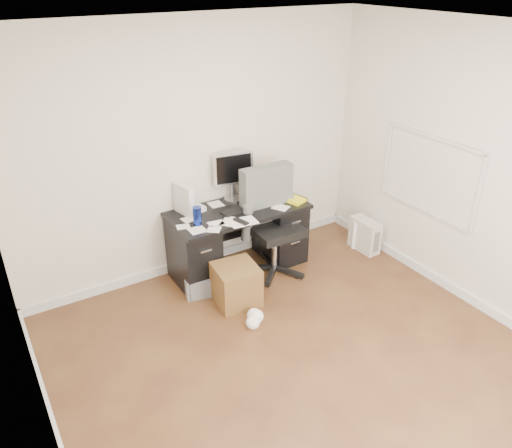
{
  "coord_description": "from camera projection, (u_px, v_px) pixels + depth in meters",
  "views": [
    {
      "loc": [
        -2.06,
        -2.56,
        3.09
      ],
      "look_at": [
        0.25,
        1.2,
        0.78
      ],
      "focal_mm": 35.0,
      "sensor_mm": 36.0,
      "label": 1
    }
  ],
  "objects": [
    {
      "name": "pen_cup",
      "position": [
        253.0,
        187.0,
        5.58
      ],
      "size": [
        0.1,
        0.1,
        0.23
      ],
      "primitive_type": null,
      "rotation": [
        0.0,
        0.0,
        -0.06
      ],
      "color": "#573519",
      "rests_on": "desk"
    },
    {
      "name": "office_chair",
      "position": [
        275.0,
        224.0,
        5.39
      ],
      "size": [
        0.69,
        0.69,
        1.19
      ],
      "primitive_type": null,
      "rotation": [
        0.0,
        0.0,
        -0.03
      ],
      "color": "#505250",
      "rests_on": "ground"
    },
    {
      "name": "travel_mug",
      "position": [
        197.0,
        216.0,
        4.99
      ],
      "size": [
        0.09,
        0.09,
        0.19
      ],
      "primitive_type": "cylinder",
      "rotation": [
        0.0,
        0.0,
        -0.0
      ],
      "color": "navy",
      "rests_on": "desk"
    },
    {
      "name": "paper_remote",
      "position": [
        243.0,
        221.0,
        5.08
      ],
      "size": [
        0.31,
        0.25,
        0.02
      ],
      "primitive_type": null,
      "rotation": [
        0.0,
        0.0,
        -0.1
      ],
      "color": "white",
      "rests_on": "desk"
    },
    {
      "name": "yellow_book",
      "position": [
        294.0,
        199.0,
        5.53
      ],
      "size": [
        0.24,
        0.27,
        0.04
      ],
      "primitive_type": "cube",
      "rotation": [
        0.0,
        0.0,
        0.29
      ],
      "color": "yellow",
      "rests_on": "desk"
    },
    {
      "name": "desk",
      "position": [
        239.0,
        237.0,
        5.52
      ],
      "size": [
        1.5,
        0.7,
        0.75
      ],
      "color": "black",
      "rests_on": "ground"
    },
    {
      "name": "room_shell",
      "position": [
        315.0,
        188.0,
        3.59
      ],
      "size": [
        4.02,
        4.02,
        2.71
      ],
      "color": "beige",
      "rests_on": "ground"
    },
    {
      "name": "ground",
      "position": [
        304.0,
        365.0,
        4.32
      ],
      "size": [
        4.0,
        4.0,
        0.0
      ],
      "primitive_type": "plane",
      "color": "#412015",
      "rests_on": "ground"
    },
    {
      "name": "keyboard",
      "position": [
        239.0,
        210.0,
        5.31
      ],
      "size": [
        0.4,
        0.17,
        0.02
      ],
      "primitive_type": "cube",
      "rotation": [
        0.0,
        0.0,
        0.09
      ],
      "color": "black",
      "rests_on": "desk"
    },
    {
      "name": "pc_tower",
      "position": [
        365.0,
        235.0,
        5.99
      ],
      "size": [
        0.18,
        0.39,
        0.39
      ],
      "primitive_type": "cube",
      "rotation": [
        0.0,
        0.0,
        0.02
      ],
      "color": "beige",
      "rests_on": "ground"
    },
    {
      "name": "loose_papers",
      "position": [
        224.0,
        215.0,
        5.23
      ],
      "size": [
        1.1,
        0.6,
        0.0
      ],
      "primitive_type": null,
      "color": "white",
      "rests_on": "desk"
    },
    {
      "name": "computer_mouse",
      "position": [
        257.0,
        202.0,
        5.45
      ],
      "size": [
        0.07,
        0.07,
        0.06
      ],
      "primitive_type": "sphere",
      "rotation": [
        0.0,
        0.0,
        0.19
      ],
      "color": "silver",
      "rests_on": "desk"
    },
    {
      "name": "white_binder",
      "position": [
        184.0,
        200.0,
        5.18
      ],
      "size": [
        0.19,
        0.3,
        0.32
      ],
      "primitive_type": "cube",
      "rotation": [
        0.0,
        0.0,
        0.22
      ],
      "color": "silver",
      "rests_on": "desk"
    },
    {
      "name": "lcd_monitor",
      "position": [
        233.0,
        176.0,
        5.44
      ],
      "size": [
        0.48,
        0.32,
        0.57
      ],
      "primitive_type": null,
      "rotation": [
        0.0,
        0.0,
        -0.14
      ],
      "color": "silver",
      "rests_on": "desk"
    },
    {
      "name": "shopping_bag",
      "position": [
        362.0,
        234.0,
        6.06
      ],
      "size": [
        0.31,
        0.29,
        0.35
      ],
      "primitive_type": "cube",
      "rotation": [
        0.0,
        0.0,
        -0.52
      ],
      "color": "silver",
      "rests_on": "ground"
    },
    {
      "name": "magazine_file",
      "position": [
        266.0,
        184.0,
        5.56
      ],
      "size": [
        0.21,
        0.3,
        0.31
      ],
      "primitive_type": "cube",
      "rotation": [
        0.0,
        0.0,
        0.29
      ],
      "color": "#9D794C",
      "rests_on": "desk"
    },
    {
      "name": "wicker_basket",
      "position": [
        236.0,
        284.0,
        5.04
      ],
      "size": [
        0.46,
        0.46,
        0.42
      ],
      "primitive_type": "cube",
      "rotation": [
        0.0,
        0.0,
        -0.1
      ],
      "color": "#503718",
      "rests_on": "ground"
    },
    {
      "name": "desk_printer",
      "position": [
        201.0,
        283.0,
        5.25
      ],
      "size": [
        0.41,
        0.37,
        0.21
      ],
      "primitive_type": "cube",
      "rotation": [
        0.0,
        0.0,
        -0.24
      ],
      "color": "#5D5E62",
      "rests_on": "ground"
    }
  ]
}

